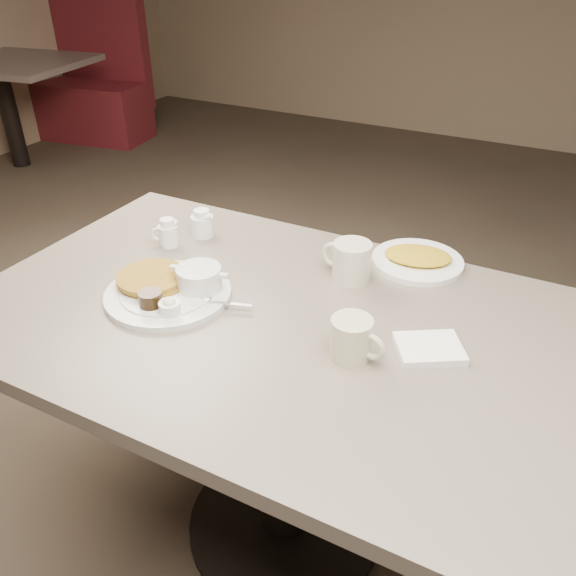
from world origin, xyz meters
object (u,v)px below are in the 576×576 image
at_px(coffee_mug_far, 350,261).
at_px(hash_plate, 417,259).
at_px(main_plate, 172,287).
at_px(creamer_right, 202,224).
at_px(booth_back_left, 71,87).
at_px(coffee_mug_near, 352,338).
at_px(diner_table, 284,375).
at_px(creamer_left, 168,233).

distance_m(coffee_mug_far, hash_plate, 0.20).
height_order(main_plate, creamer_right, creamer_right).
bearing_deg(booth_back_left, coffee_mug_near, -36.67).
xyz_separation_m(diner_table, coffee_mug_near, (0.19, -0.06, 0.22)).
bearing_deg(hash_plate, main_plate, -138.67).
distance_m(main_plate, creamer_right, 0.32).
xyz_separation_m(creamer_left, creamer_right, (0.05, 0.09, -0.00)).
height_order(hash_plate, booth_back_left, booth_back_left).
bearing_deg(creamer_right, coffee_mug_far, -3.55).
xyz_separation_m(diner_table, coffee_mug_far, (0.06, 0.23, 0.22)).
height_order(main_plate, coffee_mug_near, coffee_mug_near).
relative_size(creamer_left, creamer_right, 0.87).
height_order(creamer_left, booth_back_left, booth_back_left).
distance_m(diner_table, hash_plate, 0.47).
bearing_deg(diner_table, creamer_right, 146.97).
bearing_deg(creamer_right, booth_back_left, 141.81).
xyz_separation_m(coffee_mug_near, hash_plate, (0.01, 0.45, -0.03)).
bearing_deg(creamer_right, diner_table, -33.03).
distance_m(creamer_right, hash_plate, 0.61).
bearing_deg(diner_table, creamer_left, 159.62).
bearing_deg(coffee_mug_far, diner_table, -105.43).
xyz_separation_m(coffee_mug_near, creamer_left, (-0.64, 0.23, -0.01)).
xyz_separation_m(main_plate, creamer_left, (-0.17, 0.21, 0.01)).
relative_size(main_plate, coffee_mug_near, 3.02).
distance_m(main_plate, hash_plate, 0.64).
bearing_deg(coffee_mug_near, main_plate, 177.56).
bearing_deg(creamer_right, hash_plate, 11.61).
height_order(diner_table, creamer_right, creamer_right).
bearing_deg(main_plate, creamer_right, 111.42).
bearing_deg(coffee_mug_near, creamer_left, 160.59).
xyz_separation_m(coffee_mug_far, hash_plate, (0.13, 0.15, -0.04)).
bearing_deg(creamer_left, booth_back_left, 140.18).
relative_size(diner_table, coffee_mug_near, 11.54).
bearing_deg(main_plate, booth_back_left, 139.43).
bearing_deg(diner_table, main_plate, -172.52).
height_order(creamer_left, creamer_right, same).
bearing_deg(booth_back_left, diner_table, -37.59).
bearing_deg(coffee_mug_near, creamer_right, 151.61).
height_order(diner_table, booth_back_left, booth_back_left).
relative_size(coffee_mug_near, coffee_mug_far, 0.89).
distance_m(diner_table, coffee_mug_far, 0.33).
xyz_separation_m(main_plate, hash_plate, (0.48, 0.43, -0.01)).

